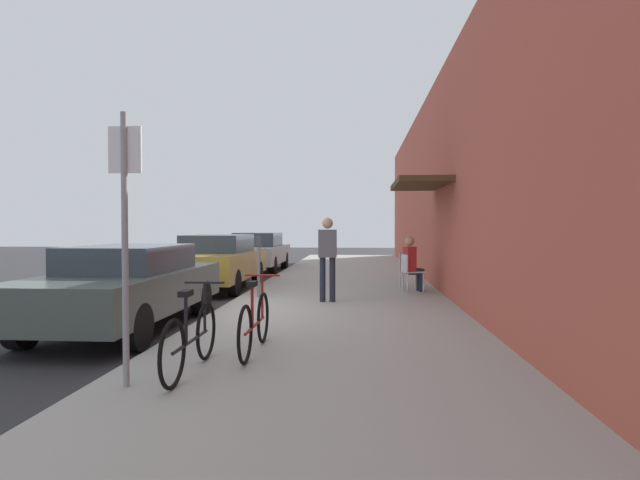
# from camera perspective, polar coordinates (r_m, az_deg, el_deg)

# --- Properties ---
(ground_plane) EXTENTS (60.00, 60.00, 0.00)m
(ground_plane) POSITION_cam_1_polar(r_m,az_deg,el_deg) (9.52, -11.68, -8.44)
(ground_plane) COLOR #2D2D30
(sidewalk_slab) EXTENTS (4.50, 32.00, 0.12)m
(sidewalk_slab) POSITION_cam_1_polar(r_m,az_deg,el_deg) (11.13, 2.54, -6.65)
(sidewalk_slab) COLOR #9E9B93
(sidewalk_slab) RESTS_ON ground_plane
(building_facade) EXTENTS (1.40, 32.00, 5.29)m
(building_facade) POSITION_cam_1_polar(r_m,az_deg,el_deg) (11.24, 14.93, 6.59)
(building_facade) COLOR #BC5442
(building_facade) RESTS_ON ground_plane
(parked_car_0) EXTENTS (1.80, 4.40, 1.33)m
(parked_car_0) POSITION_cam_1_polar(r_m,az_deg,el_deg) (8.68, -20.97, -4.77)
(parked_car_0) COLOR #47514C
(parked_car_0) RESTS_ON ground_plane
(parked_car_1) EXTENTS (1.80, 4.40, 1.42)m
(parked_car_1) POSITION_cam_1_polar(r_m,az_deg,el_deg) (13.55, -11.50, -2.31)
(parked_car_1) COLOR #A58433
(parked_car_1) RESTS_ON ground_plane
(parked_car_2) EXTENTS (1.80, 4.40, 1.41)m
(parked_car_2) POSITION_cam_1_polar(r_m,az_deg,el_deg) (18.72, -7.03, -1.27)
(parked_car_2) COLOR #B7B7BC
(parked_car_2) RESTS_ON ground_plane
(parking_meter) EXTENTS (0.12, 0.10, 1.32)m
(parking_meter) POSITION_cam_1_polar(r_m,az_deg,el_deg) (11.00, -6.92, -2.42)
(parking_meter) COLOR slate
(parking_meter) RESTS_ON sidewalk_slab
(street_sign) EXTENTS (0.32, 0.06, 2.60)m
(street_sign) POSITION_cam_1_polar(r_m,az_deg,el_deg) (5.12, -21.11, 1.37)
(street_sign) COLOR gray
(street_sign) RESTS_ON sidewalk_slab
(bicycle_0) EXTENTS (0.46, 1.71, 0.90)m
(bicycle_0) POSITION_cam_1_polar(r_m,az_deg,el_deg) (5.53, -14.31, -10.67)
(bicycle_0) COLOR black
(bicycle_0) RESTS_ON sidewalk_slab
(bicycle_1) EXTENTS (0.46, 1.71, 0.90)m
(bicycle_1) POSITION_cam_1_polar(r_m,az_deg,el_deg) (6.25, -7.34, -9.23)
(bicycle_1) COLOR black
(bicycle_1) RESTS_ON sidewalk_slab
(cafe_chair_0) EXTENTS (0.53, 0.53, 0.87)m
(cafe_chair_0) POSITION_cam_1_polar(r_m,az_deg,el_deg) (12.03, 10.05, -3.35)
(cafe_chair_0) COLOR silver
(cafe_chair_0) RESTS_ON sidewalk_slab
(seated_patron_0) EXTENTS (0.49, 0.43, 1.29)m
(seated_patron_0) POSITION_cam_1_polar(r_m,az_deg,el_deg) (12.04, 10.33, -2.43)
(seated_patron_0) COLOR #232838
(seated_patron_0) RESTS_ON sidewalk_slab
(cafe_chair_1) EXTENTS (0.54, 0.54, 0.87)m
(cafe_chair_1) POSITION_cam_1_polar(r_m,az_deg,el_deg) (12.94, 9.65, -3.01)
(cafe_chair_1) COLOR silver
(cafe_chair_1) RESTS_ON sidewalk_slab
(pedestrian_standing) EXTENTS (0.36, 0.22, 1.70)m
(pedestrian_standing) POSITION_cam_1_polar(r_m,az_deg,el_deg) (10.21, 0.85, -1.41)
(pedestrian_standing) COLOR #232838
(pedestrian_standing) RESTS_ON sidewalk_slab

